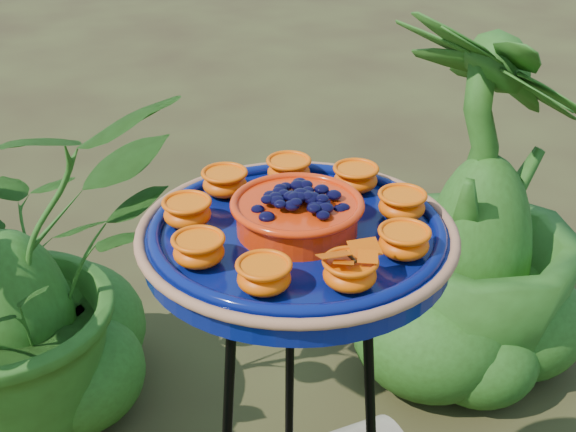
{
  "coord_description": "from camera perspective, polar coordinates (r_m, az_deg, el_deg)",
  "views": [
    {
      "loc": [
        -0.42,
        -1.03,
        1.48
      ],
      "look_at": [
        -0.03,
        -0.11,
        0.93
      ],
      "focal_mm": 50.0,
      "sensor_mm": 36.0,
      "label": 1
    }
  ],
  "objects": [
    {
      "name": "tripod_stand",
      "position": [
        1.37,
        0.56,
        -15.09
      ],
      "size": [
        0.4,
        0.4,
        0.87
      ],
      "rotation": [
        0.0,
        0.0,
        -0.32
      ],
      "color": "black",
      "rests_on": "ground"
    },
    {
      "name": "feeder_dish",
      "position": [
        1.14,
        0.65,
        -1.11
      ],
      "size": [
        0.56,
        0.56,
        0.1
      ],
      "rotation": [
        0.0,
        0.0,
        -0.32
      ],
      "color": "#071155",
      "rests_on": "tripod_stand"
    },
    {
      "name": "shrub_back_left",
      "position": [
        2.02,
        -19.35,
        -3.74
      ],
      "size": [
        1.0,
        0.93,
        0.91
      ],
      "primitive_type": "imported",
      "rotation": [
        0.0,
        0.0,
        0.33
      ],
      "color": "#234A13",
      "rests_on": "ground"
    },
    {
      "name": "shrub_back_right",
      "position": [
        2.15,
        13.74,
        0.89
      ],
      "size": [
        0.69,
        0.69,
        1.02
      ],
      "primitive_type": "imported",
      "rotation": [
        0.0,
        0.0,
        1.81
      ],
      "color": "#234A13",
      "rests_on": "ground"
    }
  ]
}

